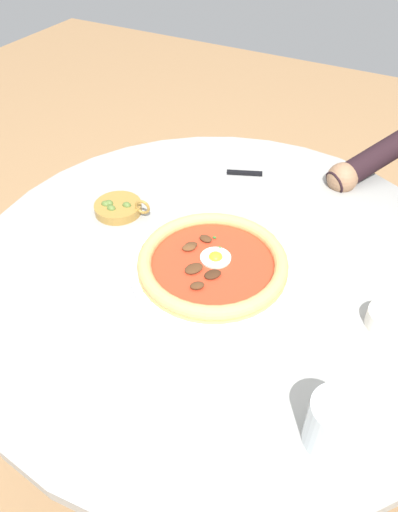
{
  "coord_description": "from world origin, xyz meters",
  "views": [
    {
      "loc": [
        -0.28,
        0.61,
        1.32
      ],
      "look_at": [
        0.03,
        0.04,
        0.74
      ],
      "focal_mm": 33.52,
      "sensor_mm": 36.0,
      "label": 1
    }
  ],
  "objects": [
    {
      "name": "ground_plane",
      "position": [
        0.0,
        0.0,
        -0.01
      ],
      "size": [
        6.0,
        6.0,
        0.02
      ],
      "primitive_type": "cube",
      "color": "#9E754C"
    },
    {
      "name": "dining_table",
      "position": [
        0.0,
        0.0,
        0.55
      ],
      "size": [
        0.97,
        0.97,
        0.71
      ],
      "color": "#999993",
      "rests_on": "ground"
    },
    {
      "name": "pizza_on_plate",
      "position": [
        -0.0,
        0.03,
        0.73
      ],
      "size": [
        0.3,
        0.3,
        0.04
      ],
      "color": "white",
      "rests_on": "dining_table"
    },
    {
      "name": "water_glass",
      "position": [
        -0.29,
        0.25,
        0.75
      ],
      "size": [
        0.07,
        0.07,
        0.08
      ],
      "color": "silver",
      "rests_on": "dining_table"
    },
    {
      "name": "steak_knife",
      "position": [
        0.11,
        -0.28,
        0.71
      ],
      "size": [
        0.2,
        0.09,
        0.01
      ],
      "color": "silver",
      "rests_on": "dining_table"
    },
    {
      "name": "ramekin_capers",
      "position": [
        -0.31,
        0.01,
        0.73
      ],
      "size": [
        0.06,
        0.06,
        0.03
      ],
      "color": "white",
      "rests_on": "dining_table"
    },
    {
      "name": "olive_pan",
      "position": [
        0.26,
        -0.03,
        0.72
      ],
      "size": [
        0.13,
        0.1,
        0.04
      ],
      "color": "olive",
      "rests_on": "dining_table"
    }
  ]
}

